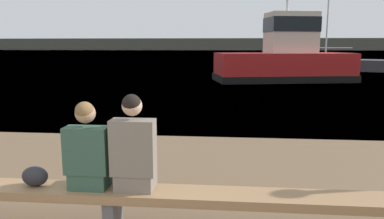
% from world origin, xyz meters
% --- Properties ---
extents(water_surface, '(240.00, 240.00, 0.00)m').
position_xyz_m(water_surface, '(0.00, 126.49, 0.00)').
color(water_surface, '#5684A3').
rests_on(water_surface, ground).
extents(far_shoreline, '(600.00, 12.00, 4.53)m').
position_xyz_m(far_shoreline, '(0.00, 149.72, 2.27)').
color(far_shoreline, '#4C4C42').
rests_on(far_shoreline, ground).
extents(bench_main, '(7.02, 0.41, 0.47)m').
position_xyz_m(bench_main, '(0.28, 2.22, 0.39)').
color(bench_main, '#8E6B47').
rests_on(bench_main, ground).
extents(person_left, '(0.46, 0.37, 0.94)m').
position_xyz_m(person_left, '(0.04, 2.23, 0.88)').
color(person_left, '#2D4C3D').
rests_on(person_left, bench_main).
extents(person_right, '(0.46, 0.37, 1.02)m').
position_xyz_m(person_right, '(0.53, 2.22, 0.91)').
color(person_right, '#70665B').
rests_on(person_right, bench_main).
extents(shopping_bag, '(0.28, 0.19, 0.22)m').
position_xyz_m(shopping_bag, '(-0.57, 2.23, 0.58)').
color(shopping_bag, '#232328').
rests_on(shopping_bag, bench_main).
extents(tugboat_red, '(7.93, 4.65, 5.77)m').
position_xyz_m(tugboat_red, '(4.62, 19.82, 1.17)').
color(tugboat_red, '#A81919').
rests_on(tugboat_red, water_surface).
extents(moored_sailboat, '(9.19, 6.01, 6.19)m').
position_xyz_m(moored_sailboat, '(9.73, 29.82, 0.44)').
color(moored_sailboat, '#333338').
rests_on(moored_sailboat, water_surface).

